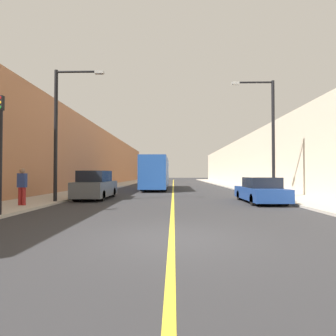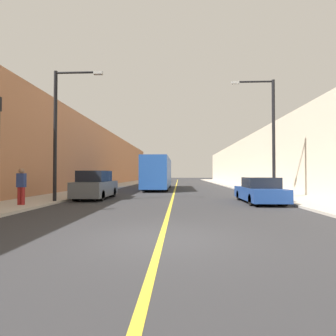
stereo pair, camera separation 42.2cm
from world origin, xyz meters
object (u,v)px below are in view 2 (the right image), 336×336
bus (158,173)px  pedestrian (21,186)px  street_lamp_left (60,126)px  parked_suv_left (95,186)px  car_right_near (260,191)px  street_lamp_right (270,130)px

bus → pedestrian: bus is taller
bus → street_lamp_left: 14.44m
parked_suv_left → car_right_near: 10.33m
parked_suv_left → car_right_near: bearing=-10.9°
street_lamp_left → pedestrian: street_lamp_left is taller
pedestrian → parked_suv_left: bearing=62.3°
bus → car_right_near: (6.88, -12.85, -1.12)m
bus → street_lamp_right: size_ratio=1.45×
bus → parked_suv_left: 11.42m
street_lamp_right → car_right_near: bearing=-121.9°
parked_suv_left → street_lamp_left: size_ratio=0.61×
street_lamp_left → car_right_near: bearing=3.1°
parked_suv_left → street_lamp_right: (11.45, 0.15, 3.67)m
parked_suv_left → street_lamp_right: size_ratio=0.59×
parked_suv_left → pedestrian: 4.99m
street_lamp_left → pedestrian: (-1.06, -1.85, -3.33)m
bus → street_lamp_left: bearing=-108.5°
bus → car_right_near: bus is taller
street_lamp_right → pedestrian: (-13.77, -4.56, -3.46)m
car_right_near → pedestrian: pedestrian is taller
parked_suv_left → pedestrian: (-2.32, -4.41, 0.20)m
street_lamp_right → pedestrian: 14.91m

